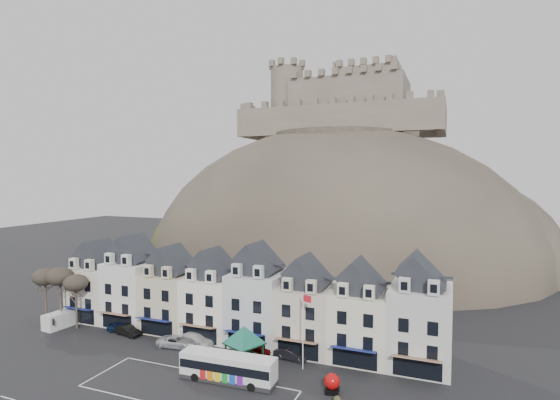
# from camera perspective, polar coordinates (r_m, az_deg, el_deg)

# --- Properties ---
(ground) EXTENTS (300.00, 300.00, 0.00)m
(ground) POSITION_cam_1_polar(r_m,az_deg,el_deg) (50.07, -14.81, -22.93)
(ground) COLOR black
(ground) RESTS_ON ground
(coach_bay_markings) EXTENTS (22.00, 7.50, 0.01)m
(coach_bay_markings) POSITION_cam_1_polar(r_m,az_deg,el_deg) (49.94, -11.87, -22.97)
(coach_bay_markings) COLOR silver
(coach_bay_markings) RESTS_ON ground
(townhouse_terrace) EXTENTS (54.40, 9.35, 11.80)m
(townhouse_terrace) POSITION_cam_1_polar(r_m,az_deg,el_deg) (60.82, -5.56, -12.72)
(townhouse_terrace) COLOR silver
(townhouse_terrace) RESTS_ON ground
(castle_hill) EXTENTS (100.00, 76.00, 68.00)m
(castle_hill) POSITION_cam_1_polar(r_m,az_deg,el_deg) (110.25, 7.82, -8.26)
(castle_hill) COLOR #3A332D
(castle_hill) RESTS_ON ground
(castle) EXTENTS (50.20, 22.20, 22.00)m
(castle) POSITION_cam_1_polar(r_m,az_deg,el_deg) (116.45, 8.45, 12.18)
(castle) COLOR #655D4D
(castle) RESTS_ON ground
(tree_left_far) EXTENTS (3.61, 3.61, 8.24)m
(tree_left_far) POSITION_cam_1_polar(r_m,az_deg,el_deg) (74.32, -28.34, -8.88)
(tree_left_far) COLOR #3C3126
(tree_left_far) RESTS_ON ground
(tree_left_mid) EXTENTS (3.78, 3.78, 8.64)m
(tree_left_mid) POSITION_cam_1_polar(r_m,az_deg,el_deg) (72.02, -26.79, -8.94)
(tree_left_mid) COLOR #3C3126
(tree_left_mid) RESTS_ON ground
(tree_left_near) EXTENTS (3.43, 3.43, 7.84)m
(tree_left_near) POSITION_cam_1_polar(r_m,az_deg,el_deg) (69.99, -25.12, -9.83)
(tree_left_near) COLOR #3C3126
(tree_left_near) RESTS_ON ground
(bus) EXTENTS (10.60, 2.89, 2.97)m
(bus) POSITION_cam_1_polar(r_m,az_deg,el_deg) (50.04, -6.80, -20.79)
(bus) COLOR #262628
(bus) RESTS_ON ground
(bus_shelter) EXTENTS (6.75, 6.75, 4.71)m
(bus_shelter) POSITION_cam_1_polar(r_m,az_deg,el_deg) (52.63, -4.70, -17.18)
(bus_shelter) COLOR black
(bus_shelter) RESTS_ON ground
(red_buoy) EXTENTS (1.61, 1.61, 1.99)m
(red_buoy) POSITION_cam_1_polar(r_m,az_deg,el_deg) (48.11, 6.80, -22.64)
(red_buoy) COLOR black
(red_buoy) RESTS_ON ground
(flagpole) EXTENTS (1.20, 0.57, 8.89)m
(flagpole) POSITION_cam_1_polar(r_m,az_deg,el_deg) (51.30, 3.09, -16.03)
(flagpole) COLOR silver
(flagpole) RESTS_ON ground
(white_van) EXTENTS (2.55, 5.03, 2.22)m
(white_van) POSITION_cam_1_polar(r_m,az_deg,el_deg) (72.94, -26.69, -13.76)
(white_van) COLOR silver
(white_van) RESTS_ON ground
(planter_west) EXTENTS (0.96, 0.64, 0.92)m
(planter_west) POSITION_cam_1_polar(r_m,az_deg,el_deg) (48.75, 7.18, -23.03)
(planter_west) COLOR black
(planter_west) RESTS_ON ground
(car_navy) EXTENTS (3.97, 1.68, 1.34)m
(car_navy) POSITION_cam_1_polar(r_m,az_deg,el_deg) (67.48, -20.16, -15.39)
(car_navy) COLOR #0C1D40
(car_navy) RESTS_ON ground
(car_black) EXTENTS (4.37, 2.22, 1.37)m
(car_black) POSITION_cam_1_polar(r_m,az_deg,el_deg) (66.04, -19.28, -15.78)
(car_black) COLOR black
(car_black) RESTS_ON ground
(car_silver) EXTENTS (5.18, 2.98, 1.38)m
(car_silver) POSITION_cam_1_polar(r_m,az_deg,el_deg) (60.28, -13.36, -17.56)
(car_silver) COLOR #B8BBC0
(car_silver) RESTS_ON ground
(car_white) EXTENTS (5.47, 3.48, 1.48)m
(car_white) POSITION_cam_1_polar(r_m,az_deg,el_deg) (60.79, -10.70, -17.30)
(car_white) COLOR white
(car_white) RESTS_ON ground
(car_maroon) EXTENTS (4.08, 2.25, 1.32)m
(car_maroon) POSITION_cam_1_polar(r_m,az_deg,el_deg) (57.01, -3.07, -18.75)
(car_maroon) COLOR #550406
(car_maroon) RESTS_ON ground
(car_charcoal) EXTENTS (4.20, 1.79, 1.35)m
(car_charcoal) POSITION_cam_1_polar(r_m,az_deg,el_deg) (55.23, 1.43, -19.48)
(car_charcoal) COLOR black
(car_charcoal) RESTS_ON ground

